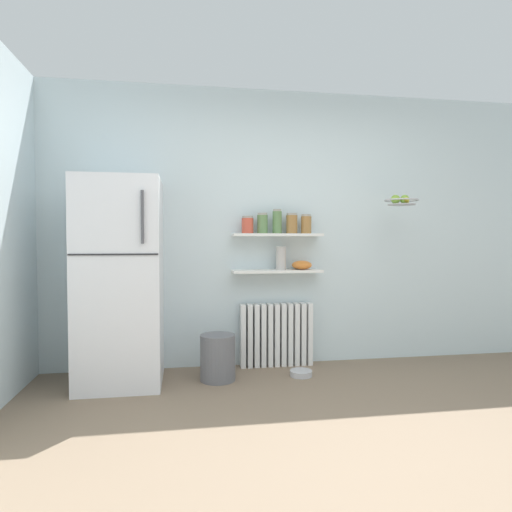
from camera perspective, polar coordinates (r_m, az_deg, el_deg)
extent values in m
plane|color=#7A6651|center=(3.02, 10.02, -21.07)|extent=(7.04, 7.04, 0.00)
cube|color=silver|center=(4.27, 3.21, 3.59)|extent=(7.04, 0.10, 2.60)
cube|color=silver|center=(3.82, -17.08, -3.16)|extent=(0.66, 0.71, 1.69)
cube|color=#262628|center=(3.45, -17.92, 0.19)|extent=(0.65, 0.01, 0.01)
cylinder|color=#4C4C51|center=(3.41, -14.47, 4.91)|extent=(0.02, 0.02, 0.40)
cube|color=white|center=(4.17, -1.72, -10.28)|extent=(0.04, 0.12, 0.59)
cube|color=white|center=(4.18, -0.84, -10.25)|extent=(0.04, 0.12, 0.59)
cube|color=white|center=(4.19, 0.04, -10.22)|extent=(0.04, 0.12, 0.59)
cube|color=white|center=(4.20, 0.91, -10.19)|extent=(0.04, 0.12, 0.59)
cube|color=white|center=(4.21, 1.78, -10.16)|extent=(0.04, 0.12, 0.59)
cube|color=white|center=(4.23, 2.64, -10.12)|extent=(0.04, 0.12, 0.59)
cube|color=white|center=(4.24, 3.50, -10.08)|extent=(0.04, 0.12, 0.59)
cube|color=white|center=(4.25, 4.35, -10.04)|extent=(0.04, 0.12, 0.59)
cube|color=white|center=(4.27, 5.19, -10.00)|extent=(0.04, 0.12, 0.59)
cube|color=white|center=(4.29, 6.03, -9.96)|extent=(0.04, 0.12, 0.59)
cube|color=white|center=(4.30, 6.87, -9.91)|extent=(0.04, 0.12, 0.59)
cube|color=white|center=(4.11, 2.74, -1.97)|extent=(0.84, 0.22, 0.02)
cube|color=white|center=(4.10, 2.75, 2.75)|extent=(0.84, 0.22, 0.02)
cylinder|color=#C64C38|center=(4.06, -1.11, 3.92)|extent=(0.11, 0.11, 0.14)
cylinder|color=gray|center=(4.06, -1.11, 5.05)|extent=(0.10, 0.10, 0.02)
cylinder|color=#5B7F4C|center=(4.08, 0.83, 4.12)|extent=(0.10, 0.10, 0.17)
cylinder|color=gray|center=(4.08, 0.84, 5.44)|extent=(0.09, 0.09, 0.02)
cylinder|color=#5B7F4C|center=(4.11, 2.75, 4.35)|extent=(0.09, 0.09, 0.21)
cylinder|color=gray|center=(4.11, 2.75, 5.92)|extent=(0.08, 0.08, 0.02)
cylinder|color=olive|center=(4.14, 4.64, 4.09)|extent=(0.11, 0.11, 0.17)
cylinder|color=gray|center=(4.14, 4.64, 5.40)|extent=(0.10, 0.10, 0.02)
cylinder|color=olive|center=(4.17, 6.50, 4.00)|extent=(0.10, 0.10, 0.16)
cylinder|color=gray|center=(4.18, 6.50, 5.24)|extent=(0.09, 0.09, 0.02)
cylinder|color=#B2ADA8|center=(4.11, 3.25, -0.27)|extent=(0.09, 0.09, 0.22)
ellipsoid|color=orange|center=(4.17, 5.94, -1.17)|extent=(0.19, 0.19, 0.08)
cylinder|color=slate|center=(3.84, -4.95, -12.93)|extent=(0.30, 0.30, 0.39)
cylinder|color=#B7B7BC|center=(4.00, 5.84, -14.83)|extent=(0.19, 0.19, 0.05)
torus|color=#B2B2B7|center=(4.26, 18.29, 6.87)|extent=(0.30, 0.30, 0.01)
cylinder|color=#A8A8AD|center=(4.25, 18.28, 6.33)|extent=(0.25, 0.25, 0.01)
sphere|color=#7FAD38|center=(4.26, 18.66, 6.95)|extent=(0.08, 0.08, 0.08)
sphere|color=#7FAD38|center=(4.23, 17.58, 7.00)|extent=(0.08, 0.08, 0.08)
ellipsoid|color=yellow|center=(4.25, 18.90, 6.81)|extent=(0.13, 0.17, 0.07)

